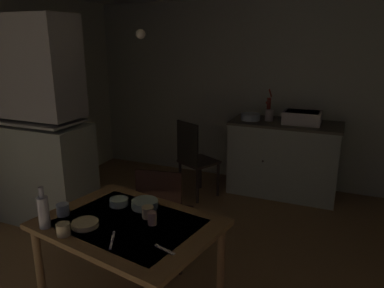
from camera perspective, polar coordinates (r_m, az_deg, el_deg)
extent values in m
plane|color=olive|center=(3.60, -2.94, -16.41)|extent=(5.29, 5.29, 0.00)
cube|color=beige|center=(5.13, 7.63, 7.84)|extent=(4.39, 0.10, 2.42)
cube|color=#ABB8A9|center=(4.27, -22.22, -4.20)|extent=(1.09, 0.53, 1.08)
cube|color=#B1B1AD|center=(4.04, -23.92, 10.90)|extent=(1.00, 0.45, 0.99)
cube|color=#ACB1A9|center=(4.10, -23.33, 3.36)|extent=(0.98, 0.48, 0.02)
cube|color=#ABB8A9|center=(4.81, 14.00, -2.32)|extent=(1.31, 0.60, 0.91)
cube|color=#555343|center=(4.69, 14.38, 3.12)|extent=(1.34, 0.63, 0.03)
sphere|color=#2D2823|center=(4.53, 10.93, -2.65)|extent=(0.02, 0.02, 0.02)
cube|color=silver|center=(4.64, 16.71, 3.97)|extent=(0.44, 0.34, 0.15)
cube|color=black|center=(4.63, 16.78, 4.83)|extent=(0.38, 0.28, 0.01)
cylinder|color=maroon|center=(4.74, 11.79, 5.35)|extent=(0.05, 0.05, 0.28)
cylinder|color=maroon|center=(4.66, 11.69, 6.42)|extent=(0.03, 0.12, 0.03)
cylinder|color=#9F2914|center=(4.77, 12.07, 7.71)|extent=(0.02, 0.16, 0.12)
cylinder|color=#9EB2C6|center=(4.71, 9.07, 4.20)|extent=(0.24, 0.24, 0.08)
cylinder|color=beige|center=(4.70, 11.90, 4.39)|extent=(0.11, 0.11, 0.14)
cube|color=olive|center=(2.55, -9.84, -12.19)|extent=(1.29, 1.03, 0.04)
cube|color=white|center=(2.55, -9.86, -11.85)|extent=(1.00, 0.80, 0.00)
cylinder|color=olive|center=(2.91, -22.49, -18.12)|extent=(0.06, 0.06, 0.72)
cylinder|color=olive|center=(3.28, -11.96, -13.00)|extent=(0.06, 0.06, 0.72)
cylinder|color=brown|center=(2.74, 4.50, -19.13)|extent=(0.06, 0.06, 0.72)
cube|color=#33221C|center=(3.27, -4.03, -10.90)|extent=(0.46, 0.46, 0.03)
cube|color=#372118|center=(3.01, -5.19, -8.31)|extent=(0.38, 0.09, 0.46)
cylinder|color=#33221C|center=(3.49, -0.36, -13.39)|extent=(0.04, 0.04, 0.43)
cylinder|color=#33221C|center=(3.57, -5.79, -12.70)|extent=(0.04, 0.04, 0.43)
cylinder|color=#33221C|center=(3.20, -1.87, -16.30)|extent=(0.04, 0.04, 0.43)
cylinder|color=#33221C|center=(3.30, -7.79, -15.42)|extent=(0.04, 0.04, 0.43)
cube|color=#2C231F|center=(4.59, 1.10, -2.75)|extent=(0.54, 0.54, 0.03)
cube|color=#27261E|center=(4.39, -0.71, 0.10)|extent=(0.35, 0.20, 0.51)
cylinder|color=#2C231F|center=(4.66, 4.05, -5.55)|extent=(0.04, 0.04, 0.44)
cylinder|color=#2C231F|center=(4.89, 1.31, -4.42)|extent=(0.04, 0.04, 0.44)
cylinder|color=#2C231F|center=(4.45, 0.84, -6.59)|extent=(0.04, 0.04, 0.44)
cylinder|color=#2C231F|center=(4.69, -1.85, -5.35)|extent=(0.04, 0.04, 0.44)
cylinder|color=beige|center=(2.55, -16.25, -11.82)|extent=(0.18, 0.18, 0.03)
cylinder|color=#ADD1C1|center=(2.78, -11.29, -8.81)|extent=(0.14, 0.14, 0.05)
cylinder|color=#ADD1C1|center=(2.72, -7.33, -9.20)|extent=(0.19, 0.19, 0.06)
cylinder|color=beige|center=(2.57, -6.87, -10.44)|extent=(0.08, 0.08, 0.08)
cylinder|color=tan|center=(2.48, -6.19, -11.39)|extent=(0.06, 0.06, 0.09)
cylinder|color=#9EB2C6|center=(2.73, -19.40, -9.58)|extent=(0.09, 0.09, 0.08)
cylinder|color=beige|center=(2.47, -19.32, -12.39)|extent=(0.09, 0.09, 0.08)
cylinder|color=#B7BCC1|center=(2.58, -22.04, -9.83)|extent=(0.07, 0.07, 0.21)
cylinder|color=#B7BCC1|center=(2.53, -22.37, -6.95)|extent=(0.03, 0.03, 0.07)
cube|color=silver|center=(2.36, -12.28, -14.37)|extent=(0.11, 0.19, 0.00)
cube|color=beige|center=(2.22, -4.26, -16.01)|extent=(0.15, 0.06, 0.00)
sphere|color=#F9EFCC|center=(3.22, -7.97, 16.54)|extent=(0.08, 0.08, 0.08)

